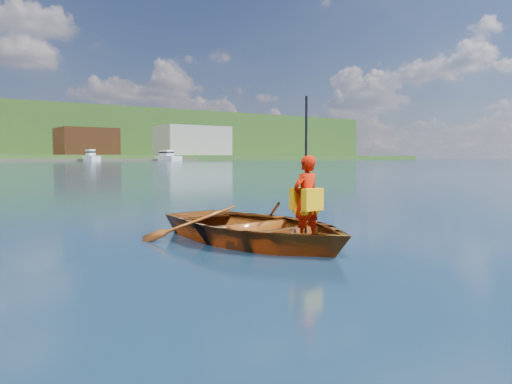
% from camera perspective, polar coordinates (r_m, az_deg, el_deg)
% --- Properties ---
extents(ground, '(600.00, 600.00, 0.00)m').
position_cam_1_polar(ground, '(7.49, 1.22, -5.78)').
color(ground, '#0D243F').
rests_on(ground, ground).
extents(rowboat, '(2.91, 3.82, 0.74)m').
position_cam_1_polar(rowboat, '(7.46, -0.09, -4.10)').
color(rowboat, brown).
rests_on(rowboat, ground).
extents(child_paddler, '(0.46, 0.37, 2.02)m').
position_cam_1_polar(child_paddler, '(6.86, 5.76, -0.80)').
color(child_paddler, red).
rests_on(child_paddler, ground).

